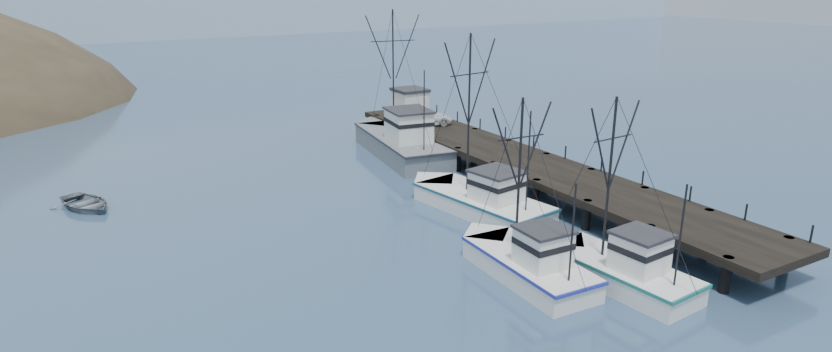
{
  "coord_description": "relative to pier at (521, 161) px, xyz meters",
  "views": [
    {
      "loc": [
        -17.52,
        -22.28,
        15.8
      ],
      "look_at": [
        3.68,
        14.55,
        2.5
      ],
      "focal_mm": 28.0,
      "sensor_mm": 36.0,
      "label": 1
    }
  ],
  "objects": [
    {
      "name": "pier",
      "position": [
        0.0,
        0.0,
        0.0
      ],
      "size": [
        6.0,
        44.0,
        2.0
      ],
      "color": "black",
      "rests_on": "ground"
    },
    {
      "name": "trawler_near",
      "position": [
        -6.62,
        -16.31,
        -0.87
      ],
      "size": [
        3.99,
        9.98,
        10.25
      ],
      "color": "silver",
      "rests_on": "ground"
    },
    {
      "name": "pickup_truck",
      "position": [
        -0.5,
        13.61,
        1.0
      ],
      "size": [
        5.42,
        3.6,
        1.38
      ],
      "primitive_type": "imported",
      "rotation": [
        0.0,
        0.0,
        1.28
      ],
      "color": "silver",
      "rests_on": "pier"
    },
    {
      "name": "motorboat",
      "position": [
        -30.28,
        10.5,
        -1.69
      ],
      "size": [
        5.21,
        6.04,
        1.05
      ],
      "primitive_type": "imported",
      "rotation": [
        0.0,
        0.0,
        0.37
      ],
      "color": "slate",
      "rests_on": "ground"
    },
    {
      "name": "trawler_far",
      "position": [
        -6.6,
        -3.65,
        -0.87
      ],
      "size": [
        5.64,
        12.38,
        12.43
      ],
      "color": "silver",
      "rests_on": "ground"
    },
    {
      "name": "ground",
      "position": [
        -14.0,
        -16.0,
        -1.69
      ],
      "size": [
        400.0,
        400.0,
        0.0
      ],
      "primitive_type": "plane",
      "color": "navy",
      "rests_on": "ground"
    },
    {
      "name": "work_vessel",
      "position": [
        -4.32,
        11.92,
        -0.46
      ],
      "size": [
        6.41,
        15.86,
        13.17
      ],
      "color": "slate",
      "rests_on": "ground"
    },
    {
      "name": "distant_ridge",
      "position": [
        -4.0,
        154.0,
        -1.69
      ],
      "size": [
        360.0,
        40.0,
        26.0
      ],
      "primitive_type": "cube",
      "color": "#9EB2C6",
      "rests_on": "ground"
    },
    {
      "name": "pier_shed",
      "position": [
        0.17,
        18.0,
        1.73
      ],
      "size": [
        3.0,
        3.2,
        2.8
      ],
      "color": "silver",
      "rests_on": "pier"
    },
    {
      "name": "trawler_mid",
      "position": [
        -10.31,
        -13.34,
        -0.87
      ],
      "size": [
        3.6,
        9.94,
        10.06
      ],
      "color": "silver",
      "rests_on": "ground"
    }
  ]
}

